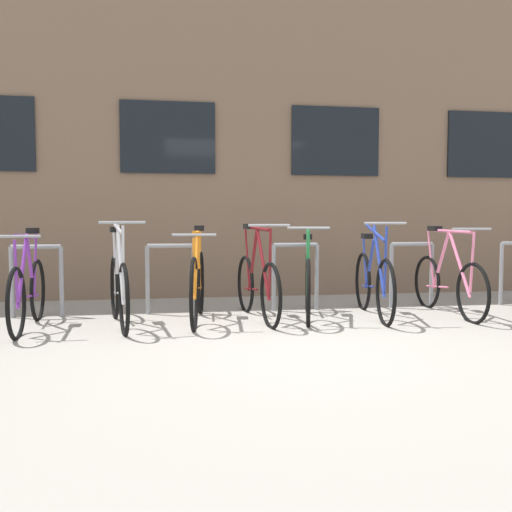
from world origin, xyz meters
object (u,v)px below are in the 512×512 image
bicycle_silver (119,288)px  bicycle_blue (373,282)px  bicycle_green (308,283)px  bicycle_maroon (257,284)px  bicycle_orange (198,284)px  bicycle_purple (28,291)px  bicycle_pink (448,282)px

bicycle_silver → bicycle_blue: bearing=2.0°
bicycle_green → bicycle_maroon: bearing=178.9°
bicycle_orange → bicycle_maroon: bearing=0.6°
bicycle_maroon → bicycle_green: size_ratio=1.06×
bicycle_orange → bicycle_silver: bicycle_silver is taller
bicycle_maroon → bicycle_green: bicycle_maroon is taller
bicycle_maroon → bicycle_silver: (-1.49, -0.16, 0.00)m
bicycle_purple → bicycle_silver: bearing=0.5°
bicycle_purple → bicycle_silver: (0.90, 0.01, 0.01)m
bicycle_orange → bicycle_blue: 2.00m
bicycle_purple → bicycle_pink: bicycle_pink is taller
bicycle_orange → bicycle_green: bicycle_orange is taller
bicycle_green → bicycle_pink: bearing=-1.5°
bicycle_pink → bicycle_maroon: (-2.25, 0.06, 0.01)m
bicycle_pink → bicycle_silver: (-3.74, -0.10, 0.01)m
bicycle_purple → bicycle_green: bicycle_green is taller
bicycle_silver → bicycle_pink: bearing=1.6°
bicycle_orange → bicycle_green: size_ratio=1.08×
bicycle_blue → bicycle_green: (-0.76, 0.05, -0.00)m
bicycle_blue → bicycle_green: bicycle_blue is taller
bicycle_maroon → bicycle_silver: bicycle_silver is taller
bicycle_orange → bicycle_pink: (2.91, -0.05, -0.02)m
bicycle_orange → bicycle_blue: bearing=-1.5°
bicycle_purple → bicycle_green: 2.97m
bicycle_purple → bicycle_pink: size_ratio=0.96×
bicycle_purple → bicycle_maroon: 2.39m
bicycle_orange → bicycle_maroon: 0.66m
bicycle_blue → bicycle_silver: bearing=-178.0°
bicycle_maroon → bicycle_pink: bearing=-1.4°
bicycle_maroon → bicycle_blue: bearing=-2.6°
bicycle_orange → bicycle_pink: bearing=-1.0°
bicycle_purple → bicycle_maroon: bicycle_maroon is taller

